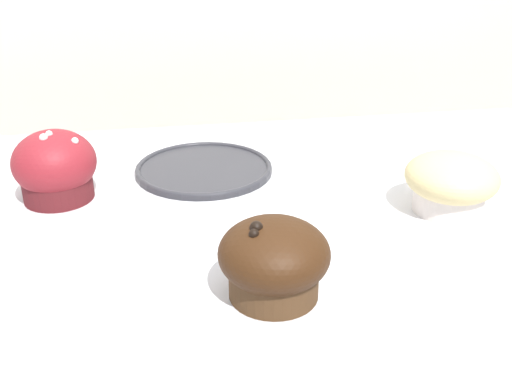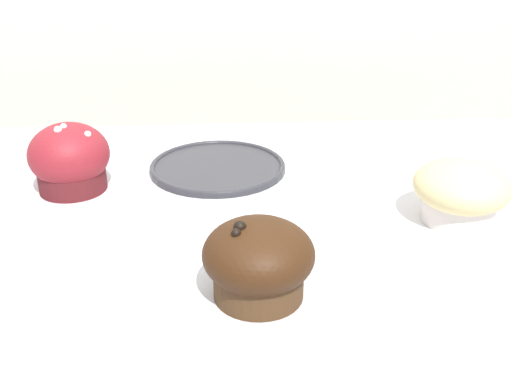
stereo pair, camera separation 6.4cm
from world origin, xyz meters
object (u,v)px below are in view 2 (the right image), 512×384
object	(u,v)px
muffin_front_center	(70,160)
serving_plate	(218,166)
muffin_back_left	(258,261)
muffin_back_right	(461,191)

from	to	relation	value
muffin_front_center	serving_plate	bearing A→B (deg)	15.96
muffin_back_left	serving_plate	size ratio (longest dim) A/B	0.55
muffin_back_right	serving_plate	bearing A→B (deg)	149.05
muffin_back_left	muffin_back_right	world-z (taller)	muffin_back_left
muffin_front_center	serving_plate	xyz separation A→B (m)	(0.18, 0.05, -0.04)
muffin_back_left	serving_plate	xyz separation A→B (m)	(-0.04, 0.29, -0.03)
muffin_front_center	muffin_back_right	bearing A→B (deg)	-13.72
muffin_back_left	serving_plate	world-z (taller)	muffin_back_left
muffin_front_center	muffin_back_right	world-z (taller)	muffin_front_center
serving_plate	muffin_front_center	bearing A→B (deg)	-164.04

